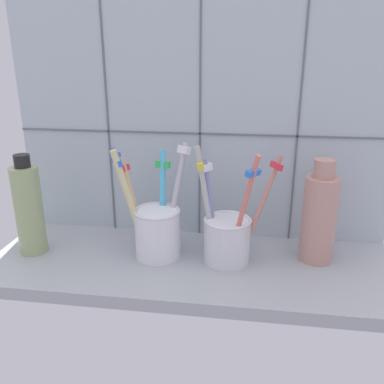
{
  "coord_description": "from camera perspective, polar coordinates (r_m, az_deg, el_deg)",
  "views": [
    {
      "loc": [
        8.13,
        -55.66,
        33.25
      ],
      "look_at": [
        0.0,
        1.41,
        13.19
      ],
      "focal_mm": 37.6,
      "sensor_mm": 36.0,
      "label": 1
    }
  ],
  "objects": [
    {
      "name": "soap_bottle",
      "position": [
        0.69,
        -22.27,
        -2.29
      ],
      "size": [
        4.42,
        4.42,
        16.45
      ],
      "color": "#9DAE77",
      "rests_on": "counter_slab"
    },
    {
      "name": "counter_slab",
      "position": [
        0.65,
        -0.18,
        -10.64
      ],
      "size": [
        64.0,
        22.0,
        2.0
      ],
      "primitive_type": "cube",
      "color": "#9EA3A8",
      "rests_on": "ground"
    },
    {
      "name": "toothbrush_cup_right",
      "position": [
        0.63,
        5.01,
        -6.06
      ],
      "size": [
        13.22,
        8.32,
        18.3
      ],
      "color": "silver",
      "rests_on": "counter_slab"
    },
    {
      "name": "toothbrush_cup_left",
      "position": [
        0.65,
        -5.1,
        -4.93
      ],
      "size": [
        12.49,
        8.85,
        18.03
      ],
      "color": "white",
      "rests_on": "counter_slab"
    },
    {
      "name": "tile_wall_back",
      "position": [
        0.69,
        1.26,
        10.22
      ],
      "size": [
        64.0,
        2.2,
        45.0
      ],
      "color": "#B2C1CC",
      "rests_on": "ground"
    },
    {
      "name": "ceramic_vase",
      "position": [
        0.65,
        17.6,
        -3.31
      ],
      "size": [
        5.26,
        5.26,
        16.38
      ],
      "color": "tan",
      "rests_on": "counter_slab"
    }
  ]
}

